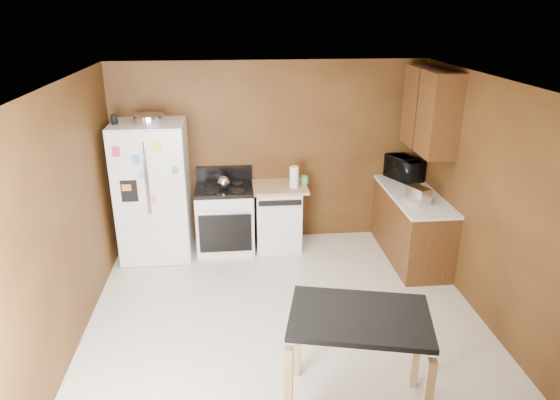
{
  "coord_description": "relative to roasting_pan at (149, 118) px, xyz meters",
  "views": [
    {
      "loc": [
        -0.5,
        -4.34,
        3.15
      ],
      "look_at": [
        0.0,
        0.85,
        1.11
      ],
      "focal_mm": 32.0,
      "sensor_mm": 36.0,
      "label": 1
    }
  ],
  "objects": [
    {
      "name": "floor",
      "position": [
        1.53,
        -1.89,
        -1.85
      ],
      "size": [
        4.5,
        4.5,
        0.0
      ],
      "primitive_type": "plane",
      "color": "white",
      "rests_on": "ground"
    },
    {
      "name": "ceiling",
      "position": [
        1.53,
        -1.89,
        0.65
      ],
      "size": [
        4.5,
        4.5,
        0.0
      ],
      "primitive_type": "plane",
      "rotation": [
        3.14,
        0.0,
        0.0
      ],
      "color": "white",
      "rests_on": "ground"
    },
    {
      "name": "wall_back",
      "position": [
        1.53,
        0.36,
        -0.6
      ],
      "size": [
        4.2,
        0.0,
        4.2
      ],
      "primitive_type": "plane",
      "rotation": [
        1.57,
        0.0,
        0.0
      ],
      "color": "brown",
      "rests_on": "ground"
    },
    {
      "name": "wall_front",
      "position": [
        1.53,
        -4.14,
        -0.6
      ],
      "size": [
        4.2,
        0.0,
        4.2
      ],
      "primitive_type": "plane",
      "rotation": [
        -1.57,
        0.0,
        0.0
      ],
      "color": "brown",
      "rests_on": "ground"
    },
    {
      "name": "wall_left",
      "position": [
        -0.57,
        -1.89,
        -0.6
      ],
      "size": [
        0.0,
        4.5,
        4.5
      ],
      "primitive_type": "plane",
      "rotation": [
        1.57,
        0.0,
        1.57
      ],
      "color": "brown",
      "rests_on": "ground"
    },
    {
      "name": "wall_right",
      "position": [
        3.63,
        -1.89,
        -0.6
      ],
      "size": [
        0.0,
        4.5,
        4.5
      ],
      "primitive_type": "plane",
      "rotation": [
        1.57,
        0.0,
        -1.57
      ],
      "color": "brown",
      "rests_on": "ground"
    },
    {
      "name": "roasting_pan",
      "position": [
        0.0,
        0.0,
        0.0
      ],
      "size": [
        0.38,
        0.38,
        0.1
      ],
      "primitive_type": "cylinder",
      "color": "silver",
      "rests_on": "refrigerator"
    },
    {
      "name": "pen_cup",
      "position": [
        -0.4,
        -0.07,
        0.01
      ],
      "size": [
        0.08,
        0.08,
        0.12
      ],
      "primitive_type": "cylinder",
      "color": "black",
      "rests_on": "refrigerator"
    },
    {
      "name": "kettle",
      "position": [
        0.89,
        -0.01,
        -0.86
      ],
      "size": [
        0.17,
        0.17,
        0.17
      ],
      "primitive_type": "sphere",
      "color": "silver",
      "rests_on": "gas_range"
    },
    {
      "name": "paper_towel",
      "position": [
        1.81,
        -0.03,
        -0.82
      ],
      "size": [
        0.12,
        0.12,
        0.28
      ],
      "primitive_type": "cylinder",
      "rotation": [
        0.0,
        0.0,
        0.0
      ],
      "color": "white",
      "rests_on": "dishwasher"
    },
    {
      "name": "green_canister",
      "position": [
        1.98,
        0.11,
        -0.9
      ],
      "size": [
        0.12,
        0.12,
        0.11
      ],
      "primitive_type": "cylinder",
      "rotation": [
        0.0,
        0.0,
        0.19
      ],
      "color": "#47B956",
      "rests_on": "dishwasher"
    },
    {
      "name": "toaster",
      "position": [
        3.25,
        -0.76,
        -0.85
      ],
      "size": [
        0.26,
        0.32,
        0.2
      ],
      "primitive_type": "cube",
      "rotation": [
        0.0,
        0.0,
        0.38
      ],
      "color": "silver",
      "rests_on": "right_cabinets"
    },
    {
      "name": "microwave",
      "position": [
        3.36,
        0.13,
        -0.8
      ],
      "size": [
        0.54,
        0.62,
        0.29
      ],
      "primitive_type": "imported",
      "rotation": [
        0.0,
        0.0,
        2.0
      ],
      "color": "black",
      "rests_on": "right_cabinets"
    },
    {
      "name": "refrigerator",
      "position": [
        -0.02,
        -0.03,
        -0.95
      ],
      "size": [
        0.9,
        0.8,
        1.8
      ],
      "color": "white",
      "rests_on": "ground"
    },
    {
      "name": "gas_range",
      "position": [
        0.89,
        0.03,
        -1.39
      ],
      "size": [
        0.76,
        0.68,
        1.1
      ],
      "color": "white",
      "rests_on": "ground"
    },
    {
      "name": "dishwasher",
      "position": [
        1.61,
        0.06,
        -1.4
      ],
      "size": [
        0.78,
        0.63,
        0.89
      ],
      "color": "white",
      "rests_on": "ground"
    },
    {
      "name": "right_cabinets",
      "position": [
        3.36,
        -0.41,
        -0.94
      ],
      "size": [
        0.63,
        1.58,
        2.45
      ],
      "color": "brown",
      "rests_on": "ground"
    },
    {
      "name": "island",
      "position": [
        1.96,
        -3.02,
        -1.09
      ],
      "size": [
        1.24,
        0.96,
        0.91
      ],
      "color": "black",
      "rests_on": "ground"
    }
  ]
}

